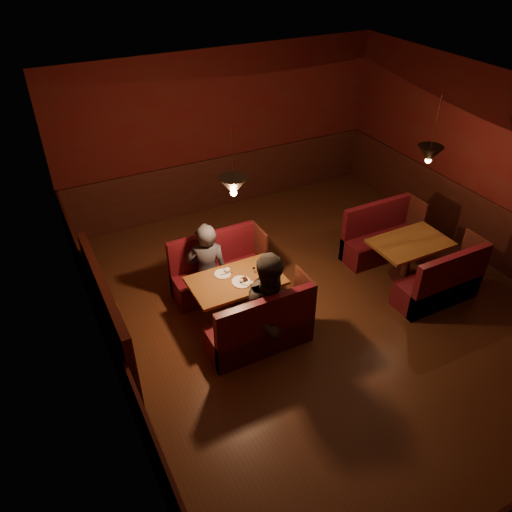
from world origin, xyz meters
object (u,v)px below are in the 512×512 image
main_bench_far (218,273)px  second_bench_near (441,286)px  diner_a (206,253)px  diner_b (273,292)px  second_table (409,251)px  second_bench_far (379,239)px  main_bench_near (262,332)px  main_table (237,288)px

main_bench_far → second_bench_near: 3.24m
diner_a → diner_b: 1.32m
second_table → second_bench_far: 0.72m
second_table → second_bench_near: 0.72m
main_bench_near → second_bench_far: size_ratio=1.06×
second_bench_near → diner_a: bearing=151.1°
main_bench_near → second_bench_near: size_ratio=1.06×
second_table → second_bench_near: bearing=-87.8°
main_bench_near → diner_a: size_ratio=0.85×
second_bench_far → main_table: bearing=-172.8°
second_bench_far → diner_b: (-2.58, -1.04, 0.59)m
second_table → diner_b: (-2.55, -0.34, 0.39)m
diner_a → second_bench_far: bearing=-165.5°
main_table → diner_b: diner_b is taller
main_table → main_bench_near: (0.01, -0.71, -0.22)m
main_bench_near → second_table: size_ratio=1.17×
second_table → second_bench_near: size_ratio=0.90×
main_bench_far → main_bench_near: (0.00, -1.41, 0.00)m
main_bench_far → main_bench_near: 1.41m
second_bench_far → diner_a: (-2.93, 0.23, 0.51)m
main_bench_far → main_table: bearing=-91.1°
main_bench_near → second_bench_far: 2.92m
second_table → second_bench_far: second_bench_far is taller
second_table → main_bench_near: bearing=-172.5°
main_table → second_bench_near: bearing=-20.9°
main_bench_far → second_table: bearing=-21.4°
main_table → second_bench_far: size_ratio=0.97×
main_table → main_bench_far: size_ratio=0.91×
main_bench_near → second_bench_far: main_bench_near is taller
main_table → diner_b: (0.16, -0.69, 0.37)m
main_bench_near → diner_b: 0.60m
second_bench_far → diner_b: 2.84m
main_bench_near → second_table: (2.69, 0.35, 0.19)m
main_table → main_bench_far: main_bench_far is taller
main_table → diner_a: bearing=109.1°
main_bench_near → second_bench_far: bearing=21.1°
second_bench_near → main_bench_near: bearing=172.8°
main_bench_near → second_table: 2.72m
diner_a → main_bench_far: bearing=-129.8°
second_table → main_table: bearing=172.6°
second_bench_far → main_bench_near: bearing=-158.9°
main_bench_near → second_bench_near: bearing=-7.2°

